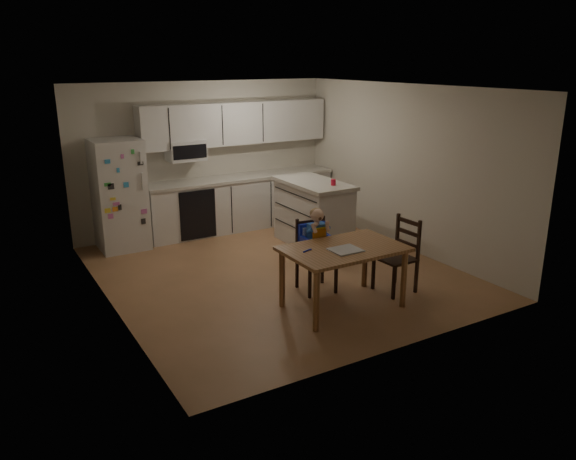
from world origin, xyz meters
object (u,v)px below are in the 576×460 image
at_px(refrigerator, 119,195).
at_px(chair_side, 402,250).
at_px(kitchen_island, 313,213).
at_px(red_cup, 333,182).
at_px(dining_table, 344,255).
at_px(chair_booster, 315,241).

distance_m(refrigerator, chair_side, 4.36).
bearing_deg(kitchen_island, refrigerator, 152.06).
bearing_deg(kitchen_island, red_cup, -75.58).
height_order(refrigerator, dining_table, refrigerator).
height_order(refrigerator, kitchen_island, refrigerator).
height_order(kitchen_island, chair_side, kitchen_island).
bearing_deg(dining_table, chair_side, 3.24).
bearing_deg(red_cup, kitchen_island, 104.42).
relative_size(refrigerator, dining_table, 1.22).
xyz_separation_m(dining_table, chair_booster, (0.00, 0.62, 0.01)).
height_order(dining_table, chair_booster, chair_booster).
relative_size(refrigerator, red_cup, 18.67).
distance_m(refrigerator, chair_booster, 3.37).
xyz_separation_m(chair_booster, chair_side, (0.94, -0.56, -0.12)).
xyz_separation_m(red_cup, chair_side, (-0.12, -1.69, -0.54)).
bearing_deg(kitchen_island, chair_booster, -122.29).
height_order(red_cup, chair_booster, red_cup).
height_order(refrigerator, red_cup, refrigerator).
xyz_separation_m(kitchen_island, chair_side, (-0.02, -2.08, 0.02)).
distance_m(refrigerator, dining_table, 3.91).
relative_size(red_cup, dining_table, 0.07).
height_order(kitchen_island, chair_booster, chair_booster).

